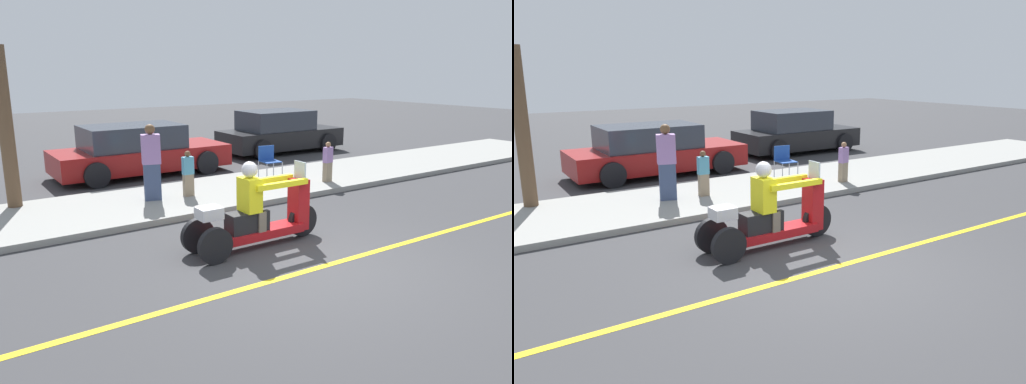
# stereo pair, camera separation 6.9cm
# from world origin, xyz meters

# --- Properties ---
(ground_plane) EXTENTS (60.00, 60.00, 0.00)m
(ground_plane) POSITION_xyz_m (0.00, 0.00, 0.00)
(ground_plane) COLOR #38383A
(lane_stripe) EXTENTS (24.00, 0.12, 0.01)m
(lane_stripe) POSITION_xyz_m (-0.34, 0.00, 0.00)
(lane_stripe) COLOR gold
(lane_stripe) RESTS_ON ground
(sidewalk_strip) EXTENTS (28.00, 2.80, 0.12)m
(sidewalk_strip) POSITION_xyz_m (0.00, 4.60, 0.06)
(sidewalk_strip) COLOR gray
(sidewalk_strip) RESTS_ON ground
(motorcycle_trike) EXTENTS (2.46, 0.67, 1.44)m
(motorcycle_trike) POSITION_xyz_m (-0.34, 1.26, 0.51)
(motorcycle_trike) COLOR black
(motorcycle_trike) RESTS_ON ground
(spectator_near_curb) EXTENTS (0.43, 0.33, 1.61)m
(spectator_near_curb) POSITION_xyz_m (-0.74, 4.60, 0.90)
(spectator_near_curb) COLOR #38476B
(spectator_near_curb) RESTS_ON sidewalk_strip
(spectator_mid_group) EXTENTS (0.26, 0.18, 0.98)m
(spectator_mid_group) POSITION_xyz_m (3.52, 3.85, 0.59)
(spectator_mid_group) COLOR gray
(spectator_mid_group) RESTS_ON sidewalk_strip
(spectator_end_of_line) EXTENTS (0.24, 0.15, 1.00)m
(spectator_end_of_line) POSITION_xyz_m (0.04, 4.48, 0.60)
(spectator_end_of_line) COLOR gray
(spectator_end_of_line) RESTS_ON sidewalk_strip
(folding_chair_set_back) EXTENTS (0.51, 0.51, 0.82)m
(folding_chair_set_back) POSITION_xyz_m (2.53, 4.97, 0.62)
(folding_chair_set_back) COLOR #A5A8AD
(folding_chair_set_back) RESTS_ON sidewalk_strip
(parked_car_lot_right) EXTENTS (4.66, 2.06, 1.37)m
(parked_car_lot_right) POSITION_xyz_m (0.16, 7.74, 0.66)
(parked_car_lot_right) COLOR maroon
(parked_car_lot_right) RESTS_ON ground
(parked_car_lot_left) EXTENTS (4.25, 2.00, 1.44)m
(parked_car_lot_left) POSITION_xyz_m (5.57, 8.66, 0.68)
(parked_car_lot_left) COLOR black
(parked_car_lot_left) RESTS_ON ground
(tree_trunk) EXTENTS (0.28, 0.28, 3.17)m
(tree_trunk) POSITION_xyz_m (-3.29, 5.67, 1.70)
(tree_trunk) COLOR brown
(tree_trunk) RESTS_ON sidewalk_strip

